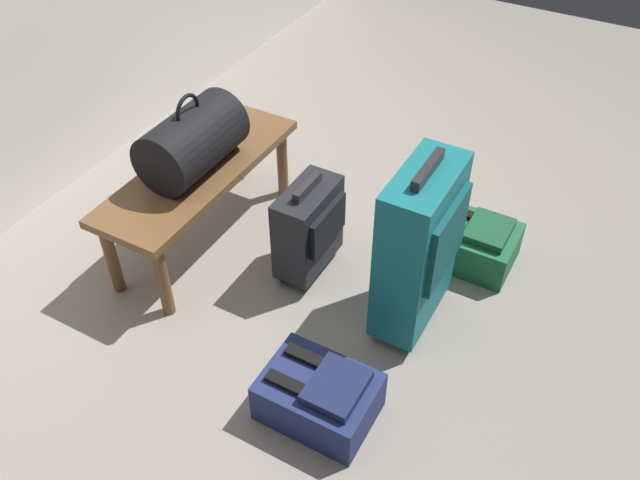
# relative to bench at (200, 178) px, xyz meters

# --- Properties ---
(ground_plane) EXTENTS (6.60, 6.60, 0.00)m
(ground_plane) POSITION_rel_bench_xyz_m (-0.07, -0.71, -0.33)
(ground_plane) COLOR gray
(bench) EXTENTS (1.00, 0.36, 0.39)m
(bench) POSITION_rel_bench_xyz_m (0.00, 0.00, 0.00)
(bench) COLOR brown
(bench) RESTS_ON ground
(duffel_bag_black) EXTENTS (0.44, 0.26, 0.34)m
(duffel_bag_black) POSITION_rel_bench_xyz_m (-0.01, -0.00, 0.19)
(duffel_bag_black) COLOR black
(duffel_bag_black) RESTS_ON bench
(cell_phone) EXTENTS (0.07, 0.14, 0.01)m
(cell_phone) POSITION_rel_bench_xyz_m (0.30, 0.06, 0.06)
(cell_phone) COLOR #191E4C
(cell_phone) RESTS_ON bench
(suitcase_upright_teal) EXTENTS (0.40, 0.21, 0.74)m
(suitcase_upright_teal) POSITION_rel_bench_xyz_m (-0.00, -0.99, 0.05)
(suitcase_upright_teal) COLOR #14666B
(suitcase_upright_teal) RESTS_ON ground
(suitcase_small_charcoal) EXTENTS (0.32, 0.19, 0.46)m
(suitcase_small_charcoal) POSITION_rel_bench_xyz_m (0.04, -0.50, -0.09)
(suitcase_small_charcoal) COLOR black
(suitcase_small_charcoal) RESTS_ON ground
(backpack_green) EXTENTS (0.28, 0.38, 0.21)m
(backpack_green) POSITION_rel_bench_xyz_m (0.44, -1.07, -0.24)
(backpack_green) COLOR #1E6038
(backpack_green) RESTS_ON ground
(backpack_navy) EXTENTS (0.28, 0.38, 0.21)m
(backpack_navy) POSITION_rel_bench_xyz_m (-0.56, -0.89, -0.24)
(backpack_navy) COLOR navy
(backpack_navy) RESTS_ON ground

